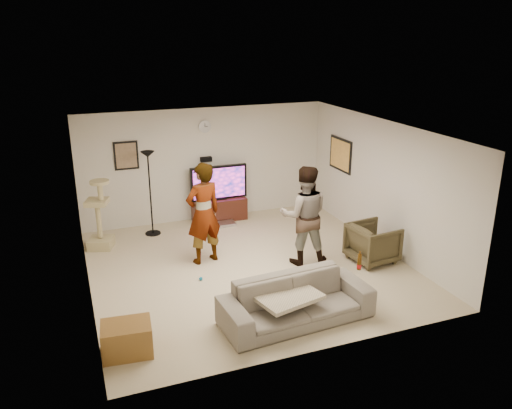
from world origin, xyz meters
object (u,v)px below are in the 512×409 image
object	(u,v)px
person_right	(304,215)
tv	(219,182)
person_left	(203,213)
cat_tree	(98,214)
sofa	(296,301)
tv_stand	(219,209)
side_table	(127,339)
floor_lamp	(150,194)
armchair	(373,243)
beer_bottle	(359,262)

from	to	relation	value
person_right	tv	bearing A→B (deg)	-55.25
person_left	cat_tree	bearing A→B (deg)	-52.90
tv	person_right	bearing A→B (deg)	-73.60
person_right	person_left	bearing A→B (deg)	-3.56
cat_tree	sofa	bearing A→B (deg)	-57.12
tv_stand	side_table	xyz separation A→B (m)	(-2.62, -4.40, -0.03)
side_table	floor_lamp	bearing A→B (deg)	75.47
tv	cat_tree	bearing A→B (deg)	-165.76
tv_stand	sofa	bearing A→B (deg)	-92.40
person_right	armchair	distance (m)	1.40
tv	beer_bottle	world-z (taller)	tv
tv	side_table	bearing A→B (deg)	-120.79
tv	person_right	world-z (taller)	person_right
sofa	tv_stand	bearing A→B (deg)	83.53
tv_stand	cat_tree	distance (m)	2.76
tv_stand	person_right	world-z (taller)	person_right
armchair	person_left	bearing A→B (deg)	62.92
beer_bottle	armchair	size ratio (longest dim) A/B	0.31
cat_tree	armchair	bearing A→B (deg)	-27.62
floor_lamp	cat_tree	xyz separation A→B (m)	(-1.08, -0.36, -0.19)
cat_tree	beer_bottle	xyz separation A→B (m)	(3.48, -3.80, 0.08)
sofa	cat_tree	bearing A→B (deg)	118.81
side_table	tv	bearing A→B (deg)	59.21
side_table	tv_stand	bearing A→B (deg)	59.21
cat_tree	armchair	size ratio (longest dim) A/B	1.76
tv_stand	person_right	xyz separation A→B (m)	(0.79, -2.68, 0.67)
tv_stand	armchair	size ratio (longest dim) A/B	1.50
person_right	sofa	world-z (taller)	person_right
tv	tv_stand	bearing A→B (deg)	0.00
tv	side_table	distance (m)	5.16
tv	floor_lamp	world-z (taller)	floor_lamp
person_left	armchair	distance (m)	3.15
cat_tree	beer_bottle	bearing A→B (deg)	-47.46
tv	cat_tree	size ratio (longest dim) A/B	0.92
tv	person_right	distance (m)	2.80
person_left	armchair	size ratio (longest dim) A/B	2.37
person_left	side_table	world-z (taller)	person_left
tv_stand	floor_lamp	world-z (taller)	floor_lamp
tv_stand	side_table	world-z (taller)	tv_stand
tv_stand	cat_tree	world-z (taller)	cat_tree
floor_lamp	sofa	world-z (taller)	floor_lamp
tv_stand	floor_lamp	size ratio (longest dim) A/B	0.68
tv	person_right	size ratio (longest dim) A/B	0.70
tv	armchair	size ratio (longest dim) A/B	1.61
beer_bottle	cat_tree	bearing A→B (deg)	132.54
tv	beer_bottle	xyz separation A→B (m)	(0.84, -4.47, -0.10)
cat_tree	person_left	bearing A→B (deg)	-37.38
person_right	side_table	xyz separation A→B (m)	(-3.41, -1.72, -0.70)
armchair	tv	bearing A→B (deg)	26.50
person_right	beer_bottle	distance (m)	1.79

